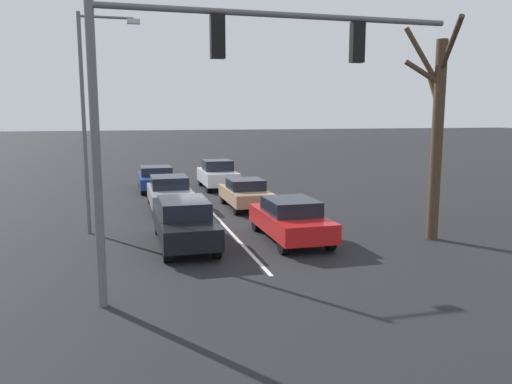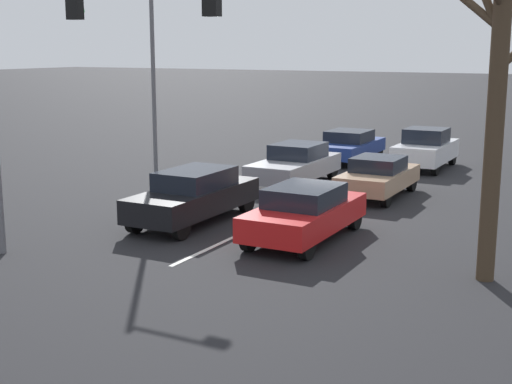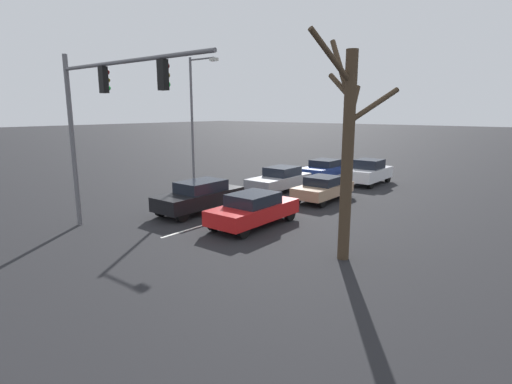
# 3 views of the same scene
# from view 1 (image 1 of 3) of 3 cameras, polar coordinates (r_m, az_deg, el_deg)

# --- Properties ---
(ground_plane) EXTENTS (240.00, 240.00, 0.00)m
(ground_plane) POSITION_cam_1_polar(r_m,az_deg,el_deg) (23.53, -5.60, -1.74)
(ground_plane) COLOR black
(lane_stripe_left_divider) EXTENTS (0.12, 16.49, 0.01)m
(lane_stripe_left_divider) POSITION_cam_1_polar(r_m,az_deg,el_deg) (21.36, -4.61, -2.80)
(lane_stripe_left_divider) COLOR silver
(lane_stripe_left_divider) RESTS_ON ground_plane
(car_black_midlane_front) EXTENTS (1.76, 4.75, 1.53)m
(car_black_midlane_front) POSITION_cam_1_polar(r_m,az_deg,el_deg) (16.73, -8.19, -3.36)
(car_black_midlane_front) COLOR black
(car_black_midlane_front) RESTS_ON ground_plane
(car_red_leftlane_front) EXTENTS (1.83, 4.40, 1.44)m
(car_red_leftlane_front) POSITION_cam_1_polar(r_m,az_deg,el_deg) (17.25, 3.95, -3.07)
(car_red_leftlane_front) COLOR red
(car_red_leftlane_front) RESTS_ON ground_plane
(car_tan_leftlane_second) EXTENTS (1.76, 4.04, 1.36)m
(car_tan_leftlane_second) POSITION_cam_1_polar(r_m,az_deg,el_deg) (23.11, -1.22, -0.12)
(car_tan_leftlane_second) COLOR tan
(car_tan_leftlane_second) RESTS_ON ground_plane
(car_gray_midlane_second) EXTENTS (1.84, 4.64, 1.49)m
(car_gray_midlane_second) POSITION_cam_1_polar(r_m,az_deg,el_deg) (23.23, -9.82, -0.08)
(car_gray_midlane_second) COLOR gray
(car_gray_midlane_second) RESTS_ON ground_plane
(car_navy_midlane_third) EXTENTS (1.94, 4.49, 1.37)m
(car_navy_midlane_third) POSITION_cam_1_polar(r_m,az_deg,el_deg) (29.22, -11.33, 1.59)
(car_navy_midlane_third) COLOR navy
(car_navy_midlane_third) RESTS_ON ground_plane
(car_white_leftlane_third) EXTENTS (1.84, 4.10, 1.68)m
(car_white_leftlane_third) POSITION_cam_1_polar(r_m,az_deg,el_deg) (29.31, -4.41, 2.00)
(car_white_leftlane_third) COLOR silver
(car_white_leftlane_third) RESTS_ON ground_plane
(traffic_signal_gantry) EXTENTS (8.53, 0.37, 7.15)m
(traffic_signal_gantry) POSITION_cam_1_polar(r_m,az_deg,el_deg) (11.52, -6.08, 12.54)
(traffic_signal_gantry) COLOR slate
(traffic_signal_gantry) RESTS_ON ground_plane
(street_lamp_right_shoulder) EXTENTS (2.13, 0.24, 7.80)m
(street_lamp_right_shoulder) POSITION_cam_1_polar(r_m,az_deg,el_deg) (18.81, -18.41, 9.10)
(street_lamp_right_shoulder) COLOR slate
(street_lamp_right_shoulder) RESTS_ON ground_plane
(bare_tree_near) EXTENTS (2.19, 3.13, 7.25)m
(bare_tree_near) POSITION_cam_1_polar(r_m,az_deg,el_deg) (18.05, 19.92, 7.02)
(bare_tree_near) COLOR #423323
(bare_tree_near) RESTS_ON ground_plane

